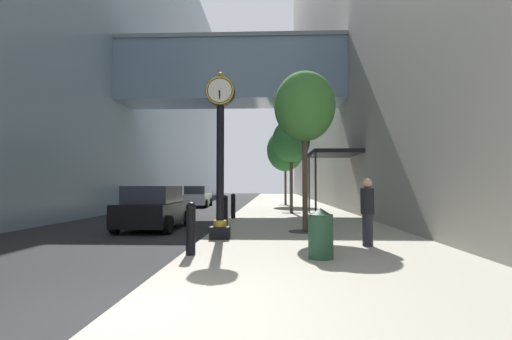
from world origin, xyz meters
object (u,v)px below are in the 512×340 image
(street_tree_near, at_px, (305,107))
(pedestrian_walking, at_px, (367,210))
(bollard_third, at_px, (225,210))
(car_white_mid, at_px, (197,197))
(street_tree_mid_near, at_px, (291,141))
(bollard_fourth, at_px, (233,205))
(car_black_near, at_px, (154,208))
(street_tree_mid_far, at_px, (285,150))
(street_clock, at_px, (220,146))
(trash_bin, at_px, (321,233))
(bollard_nearest, at_px, (191,227))

(street_tree_near, xyz_separation_m, pedestrian_walking, (1.30, -3.00, -3.23))
(bollard_third, bearing_deg, car_white_mid, 104.75)
(bollard_third, height_order, street_tree_mid_near, street_tree_mid_near)
(pedestrian_walking, bearing_deg, bollard_fourth, 117.43)
(car_black_near, bearing_deg, car_white_mid, 95.16)
(bollard_third, relative_size, pedestrian_walking, 0.68)
(street_tree_near, distance_m, pedestrian_walking, 4.60)
(street_tree_mid_far, xyz_separation_m, car_black_near, (-5.55, -15.92, -3.66))
(street_tree_mid_far, bearing_deg, street_clock, -97.63)
(car_black_near, bearing_deg, pedestrian_walking, -34.12)
(trash_bin, height_order, car_black_near, car_black_near)
(car_black_near, bearing_deg, street_clock, -49.23)
(street_tree_mid_near, xyz_separation_m, car_black_near, (-5.55, -7.14, -3.36))
(street_clock, bearing_deg, bollard_nearest, -96.53)
(pedestrian_walking, height_order, car_black_near, pedestrian_walking)
(bollard_fourth, xyz_separation_m, street_tree_near, (2.89, -5.08, 3.53))
(bollard_nearest, bearing_deg, car_white_mid, 100.60)
(bollard_third, distance_m, trash_bin, 7.19)
(street_clock, relative_size, bollard_third, 4.16)
(bollard_nearest, bearing_deg, street_tree_mid_far, 82.50)
(bollard_fourth, relative_size, car_black_near, 0.28)
(street_clock, height_order, street_tree_mid_far, street_tree_mid_far)
(bollard_third, bearing_deg, bollard_nearest, -90.00)
(bollard_third, xyz_separation_m, car_white_mid, (-4.09, 15.52, 0.05))
(street_tree_mid_near, relative_size, street_tree_mid_far, 0.88)
(car_black_near, bearing_deg, bollard_third, 5.94)
(street_tree_near, xyz_separation_m, street_tree_mid_near, (0.00, 8.78, -0.12))
(street_tree_near, bearing_deg, car_white_mid, 111.81)
(bollard_fourth, bearing_deg, street_tree_mid_far, 76.96)
(trash_bin, bearing_deg, bollard_fourth, 105.99)
(street_clock, bearing_deg, car_white_mid, 102.85)
(car_black_near, bearing_deg, street_tree_mid_far, 70.77)
(bollard_nearest, relative_size, bollard_fourth, 1.00)
(bollard_nearest, relative_size, pedestrian_walking, 0.68)
(bollard_third, bearing_deg, street_tree_near, -33.57)
(street_clock, xyz_separation_m, bollard_nearest, (-0.30, -2.60, -2.05))
(bollard_third, relative_size, car_white_mid, 0.26)
(street_tree_near, distance_m, street_tree_mid_far, 17.57)
(street_clock, distance_m, bollard_nearest, 3.33)
(bollard_fourth, relative_size, car_white_mid, 0.26)
(pedestrian_walking, bearing_deg, street_tree_mid_far, 93.62)
(street_clock, distance_m, street_tree_near, 3.48)
(trash_bin, distance_m, car_white_mid, 23.19)
(bollard_third, bearing_deg, trash_bin, -67.07)
(street_clock, relative_size, car_black_near, 1.16)
(pedestrian_walking, distance_m, car_white_mid, 22.06)
(street_tree_mid_near, relative_size, car_white_mid, 1.19)
(street_tree_mid_far, bearing_deg, bollard_nearest, -97.50)
(car_black_near, bearing_deg, bollard_nearest, -66.21)
(bollard_nearest, bearing_deg, street_clock, 83.47)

